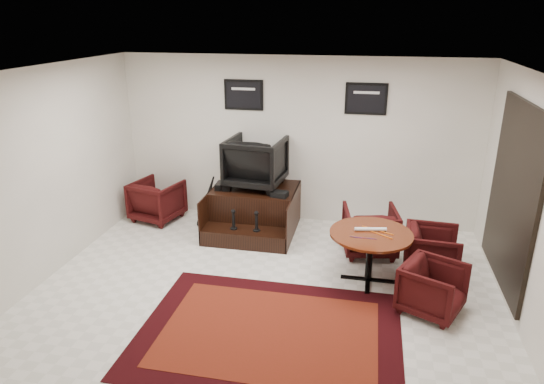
{
  "coord_description": "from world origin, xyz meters",
  "views": [
    {
      "loc": [
        1.19,
        -5.35,
        3.4
      ],
      "look_at": [
        -0.1,
        0.9,
        1.06
      ],
      "focal_mm": 32.0,
      "sensor_mm": 36.0,
      "label": 1
    }
  ],
  "objects_px": {
    "armchair_side": "(157,198)",
    "table_chair_window": "(432,249)",
    "shine_podium": "(254,211)",
    "table_chair_back": "(370,228)",
    "meeting_table": "(371,239)",
    "table_chair_corner": "(433,286)",
    "shine_chair": "(256,160)"
  },
  "relations": [
    {
      "from": "table_chair_back",
      "to": "meeting_table",
      "type": "bearing_deg",
      "value": 80.88
    },
    {
      "from": "armchair_side",
      "to": "table_chair_window",
      "type": "relative_size",
      "value": 1.07
    },
    {
      "from": "armchair_side",
      "to": "table_chair_window",
      "type": "bearing_deg",
      "value": -178.34
    },
    {
      "from": "meeting_table",
      "to": "table_chair_back",
      "type": "relative_size",
      "value": 1.38
    },
    {
      "from": "table_chair_corner",
      "to": "meeting_table",
      "type": "bearing_deg",
      "value": 77.9
    },
    {
      "from": "armchair_side",
      "to": "table_chair_corner",
      "type": "relative_size",
      "value": 1.12
    },
    {
      "from": "meeting_table",
      "to": "armchair_side",
      "type": "bearing_deg",
      "value": 159.07
    },
    {
      "from": "shine_chair",
      "to": "meeting_table",
      "type": "height_order",
      "value": "shine_chair"
    },
    {
      "from": "table_chair_corner",
      "to": "table_chair_back",
      "type": "bearing_deg",
      "value": 53.57
    },
    {
      "from": "shine_podium",
      "to": "table_chair_back",
      "type": "relative_size",
      "value": 1.81
    },
    {
      "from": "meeting_table",
      "to": "table_chair_corner",
      "type": "xyz_separation_m",
      "value": [
        0.76,
        -0.59,
        -0.28
      ]
    },
    {
      "from": "shine_podium",
      "to": "table_chair_back",
      "type": "xyz_separation_m",
      "value": [
        1.9,
        -0.48,
        0.06
      ]
    },
    {
      "from": "table_chair_corner",
      "to": "armchair_side",
      "type": "bearing_deg",
      "value": 91.45
    },
    {
      "from": "shine_podium",
      "to": "shine_chair",
      "type": "xyz_separation_m",
      "value": [
        0.0,
        0.14,
        0.84
      ]
    },
    {
      "from": "meeting_table",
      "to": "table_chair_window",
      "type": "relative_size",
      "value": 1.5
    },
    {
      "from": "shine_chair",
      "to": "armchair_side",
      "type": "relative_size",
      "value": 1.18
    },
    {
      "from": "meeting_table",
      "to": "table_chair_corner",
      "type": "distance_m",
      "value": 1.0
    },
    {
      "from": "meeting_table",
      "to": "table_chair_corner",
      "type": "bearing_deg",
      "value": -37.77
    },
    {
      "from": "shine_chair",
      "to": "meeting_table",
      "type": "bearing_deg",
      "value": 147.92
    },
    {
      "from": "meeting_table",
      "to": "table_chair_window",
      "type": "height_order",
      "value": "table_chair_window"
    },
    {
      "from": "shine_podium",
      "to": "armchair_side",
      "type": "distance_m",
      "value": 1.76
    },
    {
      "from": "table_chair_back",
      "to": "table_chair_corner",
      "type": "distance_m",
      "value": 1.64
    },
    {
      "from": "shine_podium",
      "to": "table_chair_corner",
      "type": "relative_size",
      "value": 2.06
    },
    {
      "from": "shine_chair",
      "to": "meeting_table",
      "type": "relative_size",
      "value": 0.84
    },
    {
      "from": "meeting_table",
      "to": "table_chair_corner",
      "type": "height_order",
      "value": "meeting_table"
    },
    {
      "from": "table_chair_back",
      "to": "table_chair_corner",
      "type": "relative_size",
      "value": 1.14
    },
    {
      "from": "armchair_side",
      "to": "table_chair_corner",
      "type": "xyz_separation_m",
      "value": [
        4.42,
        -1.99,
        -0.04
      ]
    },
    {
      "from": "shine_chair",
      "to": "table_chair_back",
      "type": "xyz_separation_m",
      "value": [
        1.9,
        -0.62,
        -0.78
      ]
    },
    {
      "from": "table_chair_back",
      "to": "table_chair_window",
      "type": "distance_m",
      "value": 0.97
    },
    {
      "from": "shine_chair",
      "to": "table_chair_corner",
      "type": "xyz_separation_m",
      "value": [
        2.66,
        -2.07,
        -0.82
      ]
    },
    {
      "from": "armchair_side",
      "to": "table_chair_back",
      "type": "bearing_deg",
      "value": -174.21
    },
    {
      "from": "shine_chair",
      "to": "meeting_table",
      "type": "xyz_separation_m",
      "value": [
        1.9,
        -1.48,
        -0.55
      ]
    }
  ]
}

